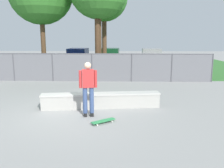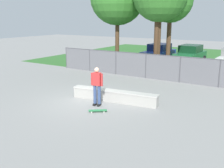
{
  "view_description": "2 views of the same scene",
  "coord_description": "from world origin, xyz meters",
  "px_view_note": "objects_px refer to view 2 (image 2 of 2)",
  "views": [
    {
      "loc": [
        1.7,
        -8.01,
        2.6
      ],
      "look_at": [
        1.39,
        1.16,
        0.85
      ],
      "focal_mm": 39.0,
      "sensor_mm": 36.0,
      "label": 1
    },
    {
      "loc": [
        7.64,
        -9.87,
        4.02
      ],
      "look_at": [
        0.85,
        0.84,
        0.87
      ],
      "focal_mm": 42.81,
      "sensor_mm": 36.0,
      "label": 2
    }
  ],
  "objects_px": {
    "concrete_ledge": "(114,96)",
    "skateboarder": "(97,85)",
    "car_green": "(190,54)",
    "tree_far": "(171,1)",
    "car_blue": "(159,52)",
    "skateboard": "(98,110)"
  },
  "relations": [
    {
      "from": "skateboarder",
      "to": "skateboard",
      "type": "bearing_deg",
      "value": -53.01
    },
    {
      "from": "concrete_ledge",
      "to": "car_green",
      "type": "distance_m",
      "value": 13.29
    },
    {
      "from": "concrete_ledge",
      "to": "car_green",
      "type": "height_order",
      "value": "car_green"
    },
    {
      "from": "concrete_ledge",
      "to": "car_blue",
      "type": "xyz_separation_m",
      "value": [
        -3.08,
        12.92,
        0.55
      ]
    },
    {
      "from": "concrete_ledge",
      "to": "car_green",
      "type": "relative_size",
      "value": 1.04
    },
    {
      "from": "tree_far",
      "to": "car_blue",
      "type": "distance_m",
      "value": 7.0
    },
    {
      "from": "skateboard",
      "to": "tree_far",
      "type": "distance_m",
      "value": 11.1
    },
    {
      "from": "concrete_ledge",
      "to": "car_blue",
      "type": "bearing_deg",
      "value": 103.43
    },
    {
      "from": "concrete_ledge",
      "to": "car_blue",
      "type": "height_order",
      "value": "car_blue"
    },
    {
      "from": "skateboarder",
      "to": "concrete_ledge",
      "type": "bearing_deg",
      "value": 69.87
    },
    {
      "from": "car_blue",
      "to": "tree_far",
      "type": "bearing_deg",
      "value": -60.57
    },
    {
      "from": "car_green",
      "to": "tree_far",
      "type": "bearing_deg",
      "value": -91.74
    },
    {
      "from": "concrete_ledge",
      "to": "skateboard",
      "type": "height_order",
      "value": "concrete_ledge"
    },
    {
      "from": "concrete_ledge",
      "to": "skateboarder",
      "type": "height_order",
      "value": "skateboarder"
    },
    {
      "from": "skateboarder",
      "to": "tree_far",
      "type": "bearing_deg",
      "value": 90.26
    },
    {
      "from": "car_green",
      "to": "concrete_ledge",
      "type": "bearing_deg",
      "value": -88.98
    },
    {
      "from": "skateboarder",
      "to": "skateboard",
      "type": "distance_m",
      "value": 1.31
    },
    {
      "from": "concrete_ledge",
      "to": "skateboarder",
      "type": "relative_size",
      "value": 2.45
    },
    {
      "from": "skateboard",
      "to": "tree_far",
      "type": "xyz_separation_m",
      "value": [
        -0.59,
        9.83,
        5.13
      ]
    },
    {
      "from": "skateboard",
      "to": "car_green",
      "type": "xyz_separation_m",
      "value": [
        -0.44,
        14.97,
        0.77
      ]
    },
    {
      "from": "skateboarder",
      "to": "car_green",
      "type": "xyz_separation_m",
      "value": [
        0.11,
        14.23,
        -0.17
      ]
    },
    {
      "from": "car_blue",
      "to": "skateboarder",
      "type": "bearing_deg",
      "value": -78.85
    }
  ]
}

